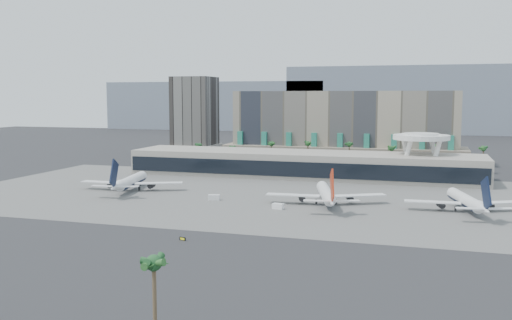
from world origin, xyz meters
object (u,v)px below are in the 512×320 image
(airliner_right, at_px, (466,201))
(taxiway_sign, at_px, (183,239))
(service_vehicle_a, at_px, (214,197))
(airliner_centre, at_px, (326,194))
(airliner_left, at_px, (130,181))
(service_vehicle_b, at_px, (278,206))

(airliner_right, bearing_deg, taxiway_sign, -154.67)
(airliner_right, bearing_deg, service_vehicle_a, 168.79)
(taxiway_sign, bearing_deg, airliner_right, 57.21)
(airliner_centre, distance_m, airliner_right, 47.95)
(airliner_left, height_order, taxiway_sign, airliner_left)
(service_vehicle_a, bearing_deg, airliner_centre, -10.54)
(airliner_left, bearing_deg, service_vehicle_b, -27.06)
(service_vehicle_a, xyz_separation_m, service_vehicle_b, (27.54, -9.42, -0.06))
(airliner_centre, bearing_deg, airliner_right, -13.80)
(airliner_centre, xyz_separation_m, taxiway_sign, (-28.65, -62.60, -3.49))
(airliner_centre, bearing_deg, airliner_left, 160.17)
(airliner_right, distance_m, service_vehicle_a, 90.21)
(airliner_left, xyz_separation_m, service_vehicle_a, (41.22, -10.30, -2.87))
(service_vehicle_b, bearing_deg, service_vehicle_a, 173.37)
(service_vehicle_a, height_order, taxiway_sign, service_vehicle_a)
(service_vehicle_a, distance_m, service_vehicle_b, 29.11)
(service_vehicle_a, bearing_deg, airliner_left, 150.18)
(airliner_left, relative_size, airliner_right, 1.06)
(airliner_right, height_order, service_vehicle_a, airliner_right)
(airliner_centre, relative_size, taxiway_sign, 21.84)
(service_vehicle_a, bearing_deg, service_vehicle_b, -34.66)
(airliner_right, bearing_deg, service_vehicle_b, 178.65)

